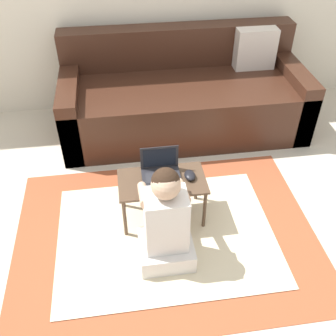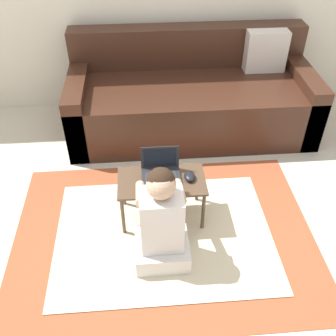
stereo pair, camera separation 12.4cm
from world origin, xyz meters
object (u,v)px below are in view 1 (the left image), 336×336
Objects in this scene: person_seated at (166,223)px; laptop at (161,172)px; couch at (183,97)px; laptop_desk at (162,185)px; computer_mouse at (190,175)px.

laptop is at bearing 86.85° from person_seated.
person_seated is at bearing -103.82° from couch.
couch is at bearing 72.52° from laptop.
couch reaches higher than laptop_desk.
person_seated is at bearing -93.15° from laptop.
couch is 1.21m from laptop_desk.
laptop_desk is at bearing 86.06° from person_seated.
person_seated is (-0.02, -0.35, 0.02)m from laptop_desk.
person_seated reaches higher than computer_mouse.
laptop_desk is 0.09m from laptop.
computer_mouse is (0.19, 0.00, 0.06)m from laptop_desk.
person_seated is at bearing -93.94° from laptop_desk.
laptop_desk is (-0.35, -1.16, 0.01)m from couch.
laptop_desk is at bearing -106.71° from couch.
laptop is at bearing -107.48° from couch.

